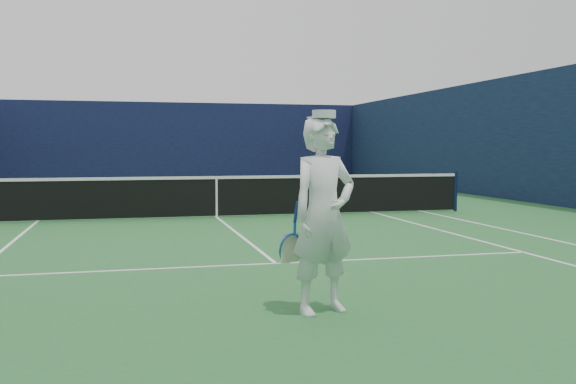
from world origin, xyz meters
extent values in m
plane|color=#25612D|center=(0.00, 0.00, 0.00)|extent=(80.00, 80.00, 0.00)
cube|color=white|center=(0.00, 11.88, 0.00)|extent=(11.03, 0.06, 0.01)
cube|color=white|center=(5.49, 0.00, 0.00)|extent=(0.06, 23.83, 0.01)
cube|color=white|center=(-4.12, 0.00, 0.00)|extent=(0.06, 23.77, 0.01)
cube|color=white|center=(4.12, 0.00, 0.00)|extent=(0.06, 23.77, 0.01)
cube|color=white|center=(0.00, 6.40, 0.00)|extent=(8.23, 0.06, 0.01)
cube|color=white|center=(0.00, -6.40, 0.00)|extent=(8.23, 0.06, 0.01)
cube|color=white|center=(0.00, 0.00, 0.00)|extent=(0.06, 12.80, 0.01)
cube|color=white|center=(0.00, 11.73, 0.00)|extent=(0.06, 0.30, 0.01)
cube|color=#0E1233|center=(0.00, 18.00, 2.00)|extent=(20.12, 0.12, 4.00)
cube|color=#0F1B37|center=(10.00, 0.00, 2.00)|extent=(0.12, 36.12, 4.00)
cylinder|color=#141E4C|center=(6.40, 0.00, 0.54)|extent=(0.09, 0.09, 1.07)
cube|color=black|center=(0.00, 0.00, 0.50)|extent=(12.79, 0.02, 0.92)
cube|color=white|center=(0.00, 0.00, 0.97)|extent=(12.79, 0.04, 0.07)
cube|color=white|center=(0.00, 0.00, 0.47)|extent=(0.05, 0.03, 0.94)
imported|color=white|center=(-0.14, -9.21, 1.01)|extent=(0.85, 0.68, 2.02)
cylinder|color=white|center=(-0.14, -9.21, 2.04)|extent=(0.24, 0.24, 0.08)
cube|color=white|center=(-0.18, -9.09, 2.01)|extent=(0.20, 0.15, 0.02)
cylinder|color=navy|center=(-0.43, -9.22, 1.05)|extent=(0.06, 0.10, 0.22)
cube|color=#1D49A0|center=(-0.43, -9.16, 0.87)|extent=(0.03, 0.03, 0.14)
torus|color=#1D49A0|center=(-0.47, -9.10, 0.66)|extent=(0.31, 0.18, 0.29)
cube|color=beige|center=(-0.47, -9.10, 0.66)|extent=(0.21, 0.07, 0.30)
sphere|color=#BCD217|center=(0.08, -9.04, 1.11)|extent=(0.07, 0.07, 0.07)
sphere|color=#BCD217|center=(0.11, -9.01, 1.14)|extent=(0.07, 0.07, 0.07)
camera|label=1|loc=(-2.08, -15.45, 1.70)|focal=40.00mm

